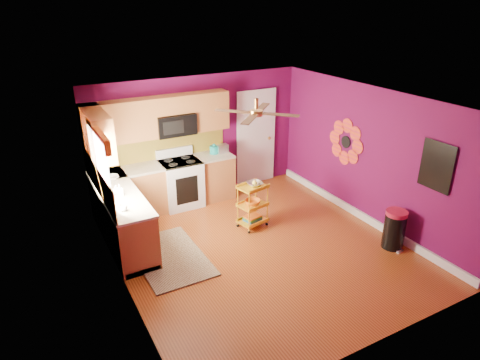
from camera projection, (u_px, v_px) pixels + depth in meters
ground at (260, 248)px, 7.19m from camera, size 5.00×5.00×0.00m
room_envelope at (264, 157)px, 6.56m from camera, size 4.54×5.04×2.52m
lower_cabinets at (148, 200)px, 7.89m from camera, size 2.81×2.31×0.94m
electric_range at (181, 183)px, 8.51m from camera, size 0.76×0.66×1.13m
upper_cabinetry at (141, 123)px, 7.68m from camera, size 2.80×2.30×1.26m
left_window at (99, 154)px, 6.38m from camera, size 0.08×1.35×1.08m
panel_door at (256, 139)px, 9.37m from camera, size 0.95×0.11×2.15m
right_wall_art at (383, 152)px, 7.33m from camera, size 0.04×2.74×1.04m
ceiling_fan at (256, 112)px, 6.45m from camera, size 1.01×1.01×0.26m
shag_rug at (170, 257)px, 6.93m from camera, size 1.03×1.67×0.02m
rolling_cart at (253, 203)px, 7.71m from camera, size 0.56×0.46×0.90m
trash_can at (394, 229)px, 7.10m from camera, size 0.40×0.42×0.68m
teal_kettle at (214, 150)px, 8.71m from camera, size 0.18×0.18×0.21m
toaster at (222, 149)px, 8.74m from camera, size 0.22×0.15×0.18m
soap_bottle_a at (120, 190)px, 6.85m from camera, size 0.09×0.09×0.20m
soap_bottle_b at (116, 190)px, 6.92m from camera, size 0.12×0.12×0.15m
counter_dish at (112, 178)px, 7.51m from camera, size 0.24×0.24×0.06m
counter_cup at (123, 208)px, 6.39m from camera, size 0.12×0.12×0.10m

